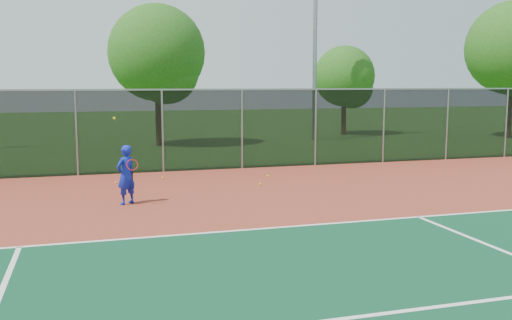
# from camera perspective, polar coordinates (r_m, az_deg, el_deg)

# --- Properties ---
(ground) EXTENTS (120.00, 120.00, 0.00)m
(ground) POSITION_cam_1_polar(r_m,az_deg,el_deg) (10.94, 15.48, -9.84)
(ground) COLOR #255618
(ground) RESTS_ON ground
(court_apron) EXTENTS (30.00, 20.00, 0.02)m
(court_apron) POSITION_cam_1_polar(r_m,az_deg,el_deg) (12.61, 10.64, -7.31)
(court_apron) COLOR #963926
(court_apron) RESTS_ON ground
(fence_back) EXTENTS (30.00, 0.06, 3.03)m
(fence_back) POSITION_cam_1_polar(r_m,az_deg,el_deg) (21.63, -1.41, 3.22)
(fence_back) COLOR black
(fence_back) RESTS_ON court_apron
(tennis_player) EXTENTS (0.69, 0.74, 2.35)m
(tennis_player) POSITION_cam_1_polar(r_m,az_deg,el_deg) (15.62, -12.88, -1.44)
(tennis_player) COLOR #1222AE
(tennis_player) RESTS_ON court_apron
(practice_ball_0) EXTENTS (0.07, 0.07, 0.07)m
(practice_ball_0) POSITION_cam_1_polar(r_m,az_deg,el_deg) (19.62, -9.32, -1.78)
(practice_ball_0) COLOR yellow
(practice_ball_0) RESTS_ON court_apron
(practice_ball_1) EXTENTS (0.07, 0.07, 0.07)m
(practice_ball_1) POSITION_cam_1_polar(r_m,az_deg,el_deg) (19.00, -13.82, -2.20)
(practice_ball_1) COLOR yellow
(practice_ball_1) RESTS_ON court_apron
(practice_ball_2) EXTENTS (0.07, 0.07, 0.07)m
(practice_ball_2) POSITION_cam_1_polar(r_m,az_deg,el_deg) (18.17, 0.41, -2.43)
(practice_ball_2) COLOR yellow
(practice_ball_2) RESTS_ON court_apron
(practice_ball_3) EXTENTS (0.07, 0.07, 0.07)m
(practice_ball_3) POSITION_cam_1_polar(r_m,az_deg,el_deg) (19.76, 1.18, -1.61)
(practice_ball_3) COLOR yellow
(practice_ball_3) RESTS_ON court_apron
(floodlight_n) EXTENTS (0.90, 0.40, 13.02)m
(floodlight_n) POSITION_cam_1_polar(r_m,az_deg,el_deg) (32.90, 5.96, 14.71)
(floodlight_n) COLOR gray
(floodlight_n) RESTS_ON ground
(tree_back_left) EXTENTS (4.96, 4.96, 7.28)m
(tree_back_left) POSITION_cam_1_polar(r_m,az_deg,el_deg) (30.05, -9.67, 10.09)
(tree_back_left) COLOR #352113
(tree_back_left) RESTS_ON ground
(tree_back_mid) EXTENTS (3.81, 3.81, 5.60)m
(tree_back_mid) POSITION_cam_1_polar(r_m,az_deg,el_deg) (36.56, 9.02, 8.00)
(tree_back_mid) COLOR #352113
(tree_back_mid) RESTS_ON ground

